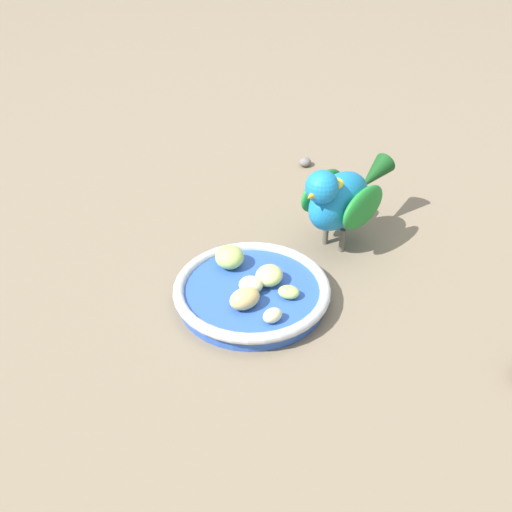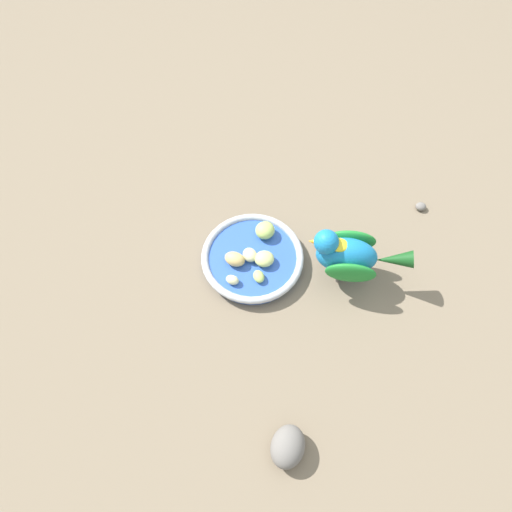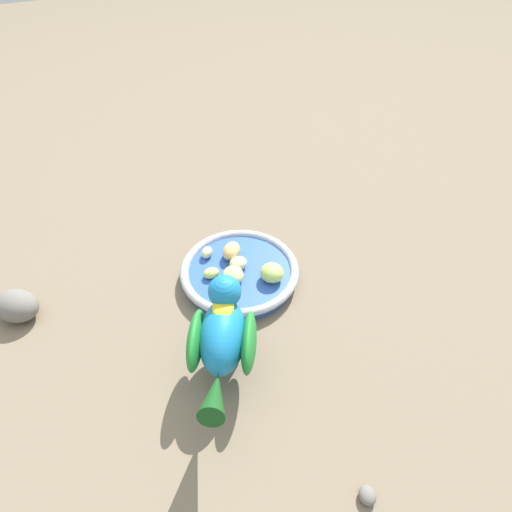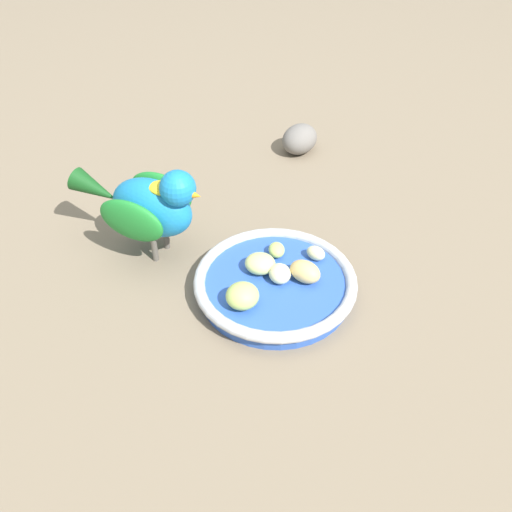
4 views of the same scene
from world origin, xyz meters
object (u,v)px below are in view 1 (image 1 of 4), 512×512
at_px(apple_piece_0, 230,257).
at_px(pebble_0, 304,162).
at_px(feeding_bowl, 252,293).
at_px(apple_piece_2, 289,292).
at_px(apple_piece_4, 269,275).
at_px(apple_piece_5, 247,284).
at_px(apple_piece_3, 272,315).
at_px(parrot, 340,197).
at_px(apple_piece_1, 243,298).

relative_size(apple_piece_0, pebble_0, 1.77).
xyz_separation_m(feeding_bowl, apple_piece_2, (-0.00, -0.05, 0.01)).
relative_size(apple_piece_4, apple_piece_5, 1.25).
height_order(apple_piece_3, parrot, parrot).
bearing_deg(parrot, apple_piece_2, 13.53).
height_order(apple_piece_2, apple_piece_5, apple_piece_5).
xyz_separation_m(apple_piece_0, parrot, (0.11, -0.12, 0.04)).
xyz_separation_m(apple_piece_0, apple_piece_3, (-0.09, -0.08, -0.01)).
distance_m(feeding_bowl, apple_piece_0, 0.06).
bearing_deg(apple_piece_1, apple_piece_3, -114.23).
bearing_deg(apple_piece_1, apple_piece_5, 5.24).
height_order(apple_piece_0, apple_piece_2, apple_piece_0).
height_order(apple_piece_2, apple_piece_4, apple_piece_4).
bearing_deg(pebble_0, apple_piece_2, -172.55).
distance_m(feeding_bowl, apple_piece_2, 0.05).
xyz_separation_m(apple_piece_4, pebble_0, (0.34, 0.02, -0.02)).
height_order(apple_piece_5, parrot, parrot).
distance_m(apple_piece_5, parrot, 0.18).
bearing_deg(apple_piece_2, apple_piece_0, 62.61).
bearing_deg(apple_piece_0, feeding_bowl, -135.21).
bearing_deg(feeding_bowl, pebble_0, 0.32).
bearing_deg(apple_piece_2, feeding_bowl, 84.20).
bearing_deg(pebble_0, apple_piece_4, -176.82).
relative_size(apple_piece_1, apple_piece_2, 1.51).
relative_size(apple_piece_5, parrot, 0.16).
relative_size(apple_piece_1, apple_piece_3, 1.60).
xyz_separation_m(apple_piece_0, apple_piece_2, (-0.04, -0.08, -0.01)).
height_order(apple_piece_4, pebble_0, apple_piece_4).
bearing_deg(apple_piece_0, apple_piece_1, -153.31).
height_order(apple_piece_3, pebble_0, apple_piece_3).
distance_m(apple_piece_1, apple_piece_4, 0.05).
distance_m(feeding_bowl, apple_piece_4, 0.03).
distance_m(apple_piece_3, pebble_0, 0.41).
height_order(apple_piece_4, apple_piece_5, apple_piece_4).
bearing_deg(apple_piece_3, parrot, -12.98).
bearing_deg(apple_piece_2, apple_piece_1, 121.85).
relative_size(feeding_bowl, apple_piece_3, 7.96).
height_order(apple_piece_1, parrot, parrot).
bearing_deg(apple_piece_2, apple_piece_3, 168.86).
distance_m(apple_piece_4, pebble_0, 0.35).
bearing_deg(apple_piece_1, pebble_0, 0.01).
bearing_deg(apple_piece_3, apple_piece_5, 41.47).
relative_size(feeding_bowl, apple_piece_2, 7.52).
relative_size(feeding_bowl, apple_piece_0, 5.15).
bearing_deg(apple_piece_4, apple_piece_3, -164.18).
bearing_deg(apple_piece_3, apple_piece_0, 39.71).
bearing_deg(apple_piece_2, apple_piece_5, 90.45).
relative_size(apple_piece_3, apple_piece_4, 0.66).
relative_size(apple_piece_2, pebble_0, 1.21).
bearing_deg(feeding_bowl, apple_piece_4, -45.21).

